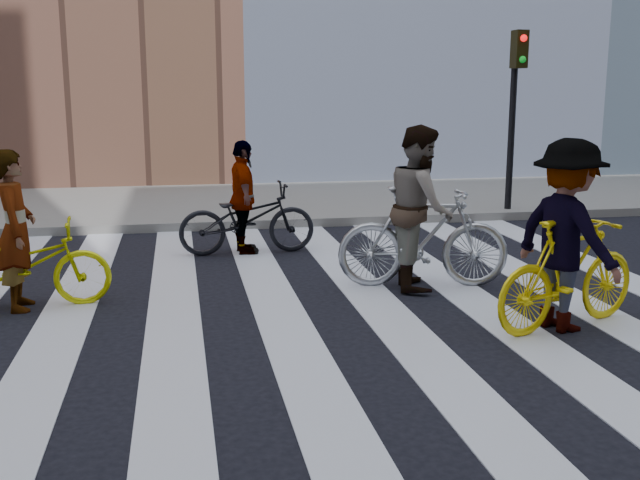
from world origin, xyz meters
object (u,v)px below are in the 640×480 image
object	(u,v)px
rider_rear	(243,198)
bike_yellow_left	(23,265)
bike_dark_rear	(247,219)
rider_right	(567,236)
traffic_signal	(515,91)
rider_left	(16,230)
rider_mid	(420,207)
bike_silver_mid	(423,237)
bike_yellow_right	(569,274)

from	to	relation	value
rider_rear	bike_yellow_left	bearing A→B (deg)	128.83
bike_dark_rear	rider_right	bearing A→B (deg)	-148.48
traffic_signal	rider_left	world-z (taller)	traffic_signal
traffic_signal	rider_right	world-z (taller)	traffic_signal
rider_rear	rider_mid	bearing A→B (deg)	-142.65
bike_silver_mid	bike_dark_rear	world-z (taller)	bike_silver_mid
bike_dark_rear	rider_left	distance (m)	3.52
rider_rear	rider_left	bearing A→B (deg)	128.28
bike_yellow_right	rider_left	world-z (taller)	rider_left
bike_silver_mid	rider_left	xyz separation A→B (m)	(-4.54, -0.06, 0.25)
bike_yellow_left	bike_dark_rear	world-z (taller)	bike_dark_rear
bike_dark_rear	rider_rear	world-z (taller)	rider_rear
rider_mid	bike_silver_mid	bearing A→B (deg)	-79.25
traffic_signal	bike_yellow_left	bearing A→B (deg)	-149.78
bike_yellow_right	rider_mid	world-z (taller)	rider_mid
traffic_signal	rider_right	bearing A→B (deg)	-110.32
bike_silver_mid	rider_left	world-z (taller)	rider_left
traffic_signal	bike_dark_rear	bearing A→B (deg)	-156.72
bike_dark_rear	rider_mid	world-z (taller)	rider_mid
traffic_signal	rider_rear	world-z (taller)	traffic_signal
rider_mid	traffic_signal	bearing A→B (deg)	-25.22
rider_left	rider_rear	bearing A→B (deg)	-53.54
bike_silver_mid	bike_yellow_right	bearing A→B (deg)	-142.19
bike_silver_mid	rider_rear	size ratio (longest dim) A/B	1.25
bike_yellow_right	rider_rear	bearing A→B (deg)	16.20
bike_silver_mid	rider_mid	bearing A→B (deg)	100.75
traffic_signal	bike_yellow_left	world-z (taller)	traffic_signal
rider_left	rider_mid	xyz separation A→B (m)	(4.49, 0.06, 0.10)
bike_yellow_right	rider_left	size ratio (longest dim) A/B	1.07
traffic_signal	rider_mid	world-z (taller)	traffic_signal
traffic_signal	bike_yellow_right	xyz separation A→B (m)	(-2.23, -6.14, -1.73)
bike_yellow_left	rider_mid	bearing A→B (deg)	-93.99
rider_mid	rider_right	size ratio (longest dim) A/B	1.03
bike_yellow_left	rider_left	xyz separation A→B (m)	(-0.05, -0.00, 0.38)
traffic_signal	rider_mid	bearing A→B (deg)	-125.97
traffic_signal	rider_right	xyz separation A→B (m)	(-2.28, -6.14, -1.34)
traffic_signal	bike_yellow_right	distance (m)	6.76
rider_left	rider_mid	bearing A→B (deg)	-94.00
rider_mid	rider_left	bearing A→B (deg)	101.47
bike_yellow_left	rider_rear	distance (m)	3.44
bike_dark_rear	rider_left	world-z (taller)	rider_left
bike_dark_rear	rider_mid	size ratio (longest dim) A/B	1.01
bike_silver_mid	rider_mid	size ratio (longest dim) A/B	1.05
bike_dark_rear	rider_right	distance (m)	4.85
rider_rear	bike_silver_mid	bearing A→B (deg)	-141.91
bike_silver_mid	bike_dark_rear	bearing A→B (deg)	51.00
bike_yellow_left	bike_silver_mid	world-z (taller)	bike_silver_mid
bike_yellow_left	bike_dark_rear	xyz separation A→B (m)	(2.61, 2.28, 0.03)
bike_yellow_left	traffic_signal	bearing A→B (deg)	-64.51
bike_silver_mid	bike_yellow_right	xyz separation A→B (m)	(0.90, -1.77, -0.05)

